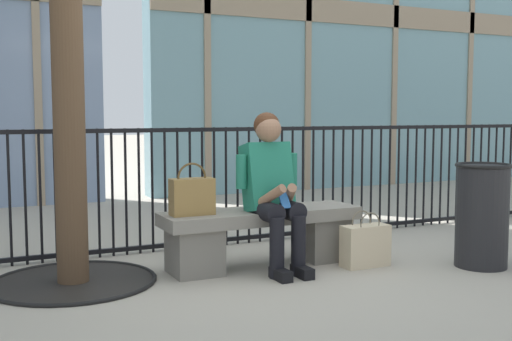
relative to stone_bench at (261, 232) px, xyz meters
The scene contains 7 objects.
ground_plane 0.27m from the stone_bench, ahead, with size 60.00×60.00×0.00m, color #A8A091.
stone_bench is the anchor object (origin of this frame).
seated_person_with_phone 0.40m from the stone_bench, 77.45° to the right, with size 0.52×0.66×1.21m.
handbag_on_bench 0.66m from the stone_bench, behind, with size 0.32×0.14×0.39m.
shopping_bag 0.82m from the stone_bench, 26.83° to the right, with size 0.38×0.16×0.44m.
plaza_railing 0.89m from the stone_bench, 90.00° to the left, with size 8.42×0.04×1.08m.
trash_can 1.73m from the stone_bench, 26.43° to the right, with size 0.43×0.43×0.82m.
Camera 1 is at (-2.15, -4.36, 1.21)m, focal length 43.88 mm.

